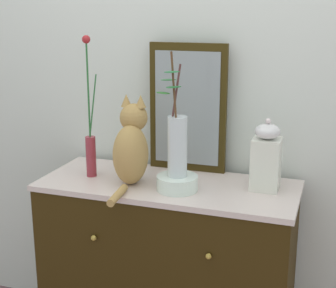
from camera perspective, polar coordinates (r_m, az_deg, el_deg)
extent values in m
cube|color=silver|center=(2.46, 2.37, 6.88)|extent=(4.40, 0.08, 2.60)
cube|color=#2F2009|center=(2.46, 0.00, -14.55)|extent=(1.13, 0.46, 0.87)
cube|color=beige|center=(2.27, 0.00, -4.69)|extent=(1.15, 0.47, 0.02)
sphere|color=#B79338|center=(2.23, -8.35, -10.41)|extent=(0.02, 0.02, 0.02)
sphere|color=#B79338|center=(2.07, 4.58, -12.46)|extent=(0.02, 0.02, 0.02)
cube|color=#34270B|center=(2.38, 2.24, 4.06)|extent=(0.37, 0.03, 0.60)
cube|color=gray|center=(2.36, 2.14, 3.99)|extent=(0.31, 0.01, 0.53)
ellipsoid|color=#B1884B|center=(2.23, -4.22, -1.20)|extent=(0.17, 0.22, 0.27)
sphere|color=#B1884B|center=(2.24, -3.89, 2.99)|extent=(0.12, 0.12, 0.12)
cone|color=#B1884B|center=(2.24, -4.77, 4.90)|extent=(0.05, 0.05, 0.06)
cone|color=#B1884B|center=(2.22, -3.07, 4.84)|extent=(0.05, 0.05, 0.06)
cylinder|color=#B1884B|center=(2.09, -5.68, -5.74)|extent=(0.05, 0.19, 0.03)
cylinder|color=maroon|center=(2.36, -8.65, -1.40)|extent=(0.05, 0.05, 0.19)
cylinder|color=#296731|center=(2.29, -8.95, 5.87)|extent=(0.01, 0.01, 0.42)
sphere|color=#A42227|center=(2.26, -9.19, 11.54)|extent=(0.04, 0.04, 0.04)
cylinder|color=#296531|center=(2.29, -8.44, 4.25)|extent=(0.05, 0.01, 0.28)
cylinder|color=white|center=(2.17, 1.04, -4.40)|extent=(0.18, 0.18, 0.06)
cylinder|color=silver|center=(2.12, 1.06, -0.31)|extent=(0.08, 0.08, 0.26)
cylinder|color=#522F2D|center=(2.09, 0.76, 4.67)|extent=(0.04, 0.07, 0.31)
ellipsoid|color=#2F712D|center=(2.10, -0.60, 5.76)|extent=(0.08, 0.06, 0.01)
ellipsoid|color=#2E6839|center=(2.11, 0.07, 7.23)|extent=(0.08, 0.07, 0.01)
cylinder|color=#533621|center=(2.07, 0.73, 5.26)|extent=(0.04, 0.03, 0.37)
ellipsoid|color=#256A32|center=(2.05, 0.63, 6.42)|extent=(0.07, 0.08, 0.01)
ellipsoid|color=#256D3A|center=(2.04, 0.44, 8.11)|extent=(0.08, 0.07, 0.01)
cube|color=silver|center=(2.20, 10.95, -2.24)|extent=(0.12, 0.12, 0.22)
ellipsoid|color=silver|center=(2.16, 11.14, 1.40)|extent=(0.11, 0.11, 0.06)
sphere|color=silver|center=(2.15, 11.20, 2.55)|extent=(0.02, 0.02, 0.02)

